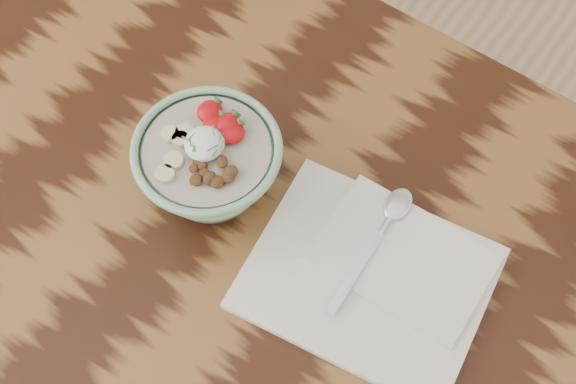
% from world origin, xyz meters
% --- Properties ---
extents(table, '(1.60, 0.90, 0.75)m').
position_xyz_m(table, '(0.00, 0.00, 0.66)').
color(table, black).
rests_on(table, ground).
extents(breakfast_bowl, '(0.19, 0.19, 0.12)m').
position_xyz_m(breakfast_bowl, '(-0.20, 0.04, 0.81)').
color(breakfast_bowl, '#85B38F').
rests_on(breakfast_bowl, table).
extents(napkin, '(0.32, 0.27, 0.02)m').
position_xyz_m(napkin, '(0.04, 0.06, 0.76)').
color(napkin, white).
rests_on(napkin, table).
extents(spoon, '(0.04, 0.20, 0.01)m').
position_xyz_m(spoon, '(0.01, 0.13, 0.77)').
color(spoon, silver).
rests_on(spoon, napkin).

